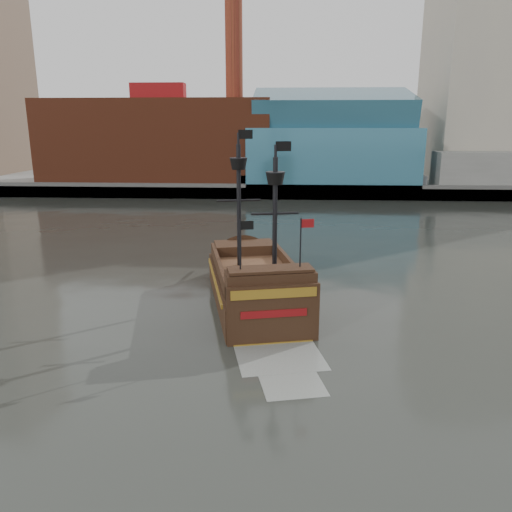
{
  "coord_description": "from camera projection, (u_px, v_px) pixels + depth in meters",
  "views": [
    {
      "loc": [
        1.88,
        -23.92,
        12.57
      ],
      "look_at": [
        -0.04,
        8.47,
        4.0
      ],
      "focal_mm": 35.0,
      "sensor_mm": 36.0,
      "label": 1
    }
  ],
  "objects": [
    {
      "name": "ground",
      "position": [
        247.0,
        370.0,
        26.41
      ],
      "size": [
        400.0,
        400.0,
        0.0
      ],
      "primitive_type": "plane",
      "color": "#262924",
      "rests_on": "ground"
    },
    {
      "name": "promenade_far",
      "position": [
        278.0,
        176.0,
        114.94
      ],
      "size": [
        220.0,
        60.0,
        2.0
      ],
      "primitive_type": "cube",
      "color": "slate",
      "rests_on": "ground"
    },
    {
      "name": "seawall",
      "position": [
        275.0,
        192.0,
        86.4
      ],
      "size": [
        220.0,
        1.0,
        2.6
      ],
      "primitive_type": "cube",
      "color": "#4C4C49",
      "rests_on": "ground"
    },
    {
      "name": "skyline",
      "position": [
        304.0,
        64.0,
        101.45
      ],
      "size": [
        149.0,
        45.0,
        62.0
      ],
      "color": "brown",
      "rests_on": "promenade_far"
    },
    {
      "name": "pirate_ship",
      "position": [
        256.0,
        289.0,
        35.61
      ],
      "size": [
        8.89,
        18.24,
        13.12
      ],
      "rotation": [
        0.0,
        0.0,
        0.22
      ],
      "color": "black",
      "rests_on": "ground"
    }
  ]
}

